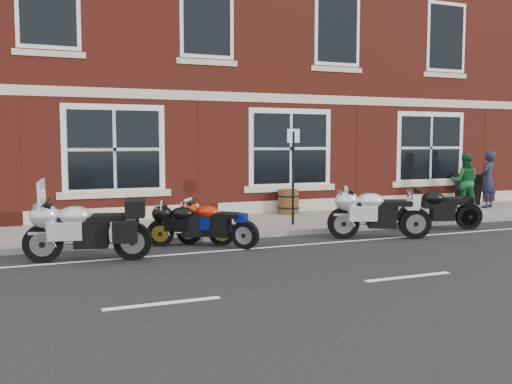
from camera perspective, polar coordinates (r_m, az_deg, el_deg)
ground at (r=12.05m, az=6.29°, el=-5.34°), size 80.00×80.00×0.00m
sidewalk at (r=14.71m, az=0.70°, el=-3.18°), size 30.00×3.00×0.12m
kerb at (r=13.29m, az=3.37°, el=-4.08°), size 30.00×0.16×0.12m
pub_building at (r=22.00m, az=-7.18°, el=15.05°), size 24.00×12.00×12.00m
moto_touring_silver at (r=10.81m, az=-16.80°, el=-3.45°), size 2.25×0.75×1.50m
moto_sport_red at (r=11.85m, az=-4.11°, el=-3.05°), size 1.38×1.52×0.87m
moto_sport_black at (r=11.97m, az=-6.68°, el=-3.11°), size 1.79×0.66×0.83m
moto_sport_silver at (r=13.02m, az=11.99°, el=-1.99°), size 2.20×1.01×1.04m
moto_naked_black at (r=14.73m, az=17.73°, el=-1.49°), size 2.07×0.76×0.96m
pedestrian_left at (r=19.08m, az=22.18°, el=1.17°), size 0.76×0.66×1.76m
pedestrian_right at (r=18.36m, az=20.14°, el=1.00°), size 1.04×0.99×1.70m
a_board_sign at (r=19.59m, az=20.44°, el=0.24°), size 0.72×0.59×1.02m
barrel_planter at (r=16.23m, az=3.25°, el=-0.97°), size 0.63×0.63×0.70m
parking_sign at (r=14.04m, az=3.74°, el=2.25°), size 0.33×0.06×2.36m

